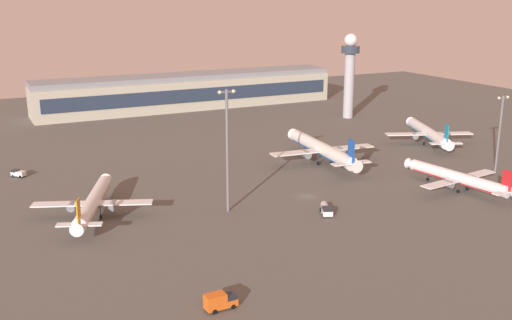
% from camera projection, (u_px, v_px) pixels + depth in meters
% --- Properties ---
extents(ground_plane, '(416.00, 416.00, 0.00)m').
position_uv_depth(ground_plane, '(307.00, 196.00, 161.31)').
color(ground_plane, '#56544F').
extents(terminal_building, '(145.18, 22.40, 16.40)m').
position_uv_depth(terminal_building, '(189.00, 91.00, 287.88)').
color(terminal_building, '#B2AD99').
rests_on(terminal_building, ground).
extents(control_tower, '(8.00, 8.00, 36.82)m').
position_uv_depth(control_tower, '(350.00, 70.00, 260.75)').
color(control_tower, '#A8A8B2').
rests_on(control_tower, ground).
extents(airplane_taxiway_distant, '(28.28, 36.22, 9.30)m').
position_uv_depth(airplane_taxiway_distant, '(458.00, 178.00, 165.64)').
color(airplane_taxiway_distant, white).
rests_on(airplane_taxiway_distant, ground).
extents(airplane_far_stand, '(28.14, 35.66, 9.59)m').
position_uv_depth(airplane_far_stand, '(93.00, 202.00, 145.82)').
color(airplane_far_stand, white).
rests_on(airplane_far_stand, ground).
extents(airplane_near_gate, '(35.79, 45.89, 11.77)m').
position_uv_depth(airplane_near_gate, '(322.00, 149.00, 193.06)').
color(airplane_near_gate, silver).
rests_on(airplane_near_gate, ground).
extents(airplane_mid_apron, '(30.87, 39.12, 10.53)m').
position_uv_depth(airplane_mid_apron, '(429.00, 133.00, 218.01)').
color(airplane_mid_apron, white).
rests_on(airplane_mid_apron, ground).
extents(fuel_truck, '(4.42, 6.62, 2.35)m').
position_uv_depth(fuel_truck, '(326.00, 209.00, 147.70)').
color(fuel_truck, white).
rests_on(fuel_truck, ground).
extents(catering_truck, '(5.76, 2.63, 3.05)m').
position_uv_depth(catering_truck, '(220.00, 301.00, 102.83)').
color(catering_truck, '#D85919').
rests_on(catering_truck, ground).
extents(cargo_loader, '(4.29, 4.34, 2.25)m').
position_uv_depth(cargo_loader, '(18.00, 173.00, 178.42)').
color(cargo_loader, white).
rests_on(cargo_loader, ground).
extents(apron_light_west, '(4.80, 0.90, 23.47)m').
position_uv_depth(apron_light_west, '(500.00, 128.00, 181.67)').
color(apron_light_west, slate).
rests_on(apron_light_west, ground).
extents(apron_light_central, '(4.80, 0.90, 30.86)m').
position_uv_depth(apron_light_central, '(227.00, 144.00, 145.80)').
color(apron_light_central, slate).
rests_on(apron_light_central, ground).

